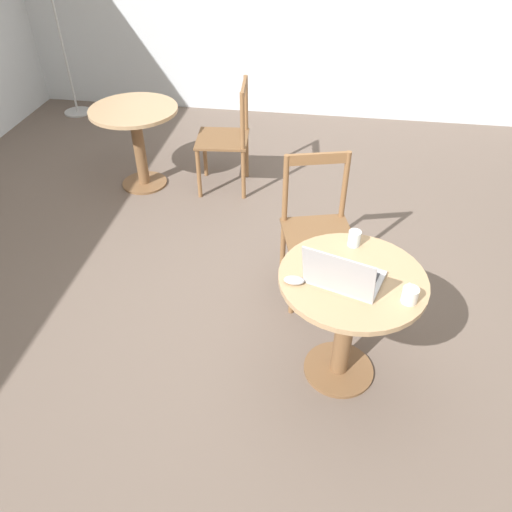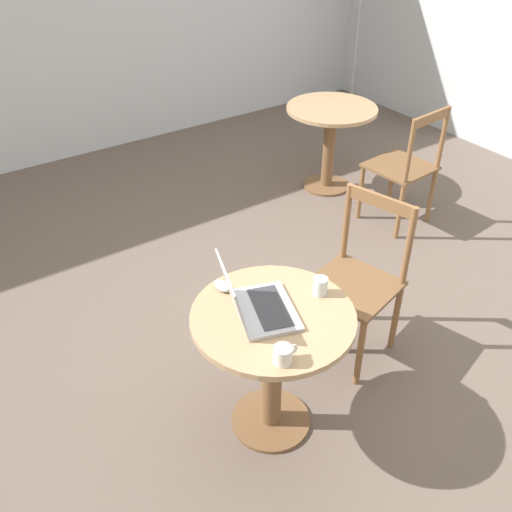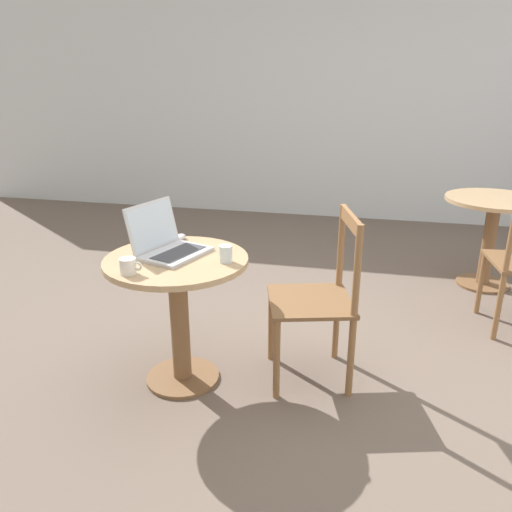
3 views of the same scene
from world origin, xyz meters
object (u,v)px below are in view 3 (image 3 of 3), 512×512
object	(u,v)px
chair_near_right	(319,300)
drinking_glass	(226,254)
cafe_table_mid	(492,222)
mug	(128,266)
laptop	(168,244)
cafe_table_near	(178,292)
mouse	(180,237)

from	to	relation	value
chair_near_right	drinking_glass	world-z (taller)	chair_near_right
cafe_table_mid	mug	xyz separation A→B (m)	(-2.01, -2.05, 0.23)
laptop	cafe_table_near	bearing A→B (deg)	-40.14
cafe_table_near	chair_near_right	distance (m)	0.74
chair_near_right	mug	distance (m)	1.00
mouse	mug	world-z (taller)	mug
mouse	mug	bearing A→B (deg)	-94.91
mouse	mug	xyz separation A→B (m)	(-0.05, -0.54, 0.02)
drinking_glass	cafe_table_mid	bearing A→B (deg)	48.07
chair_near_right	drinking_glass	bearing A→B (deg)	-156.35
drinking_glass	cafe_table_near	bearing A→B (deg)	179.67
laptop	drinking_glass	world-z (taller)	laptop
cafe_table_near	mug	distance (m)	0.36
chair_near_right	drinking_glass	xyz separation A→B (m)	(-0.45, -0.20, 0.29)
drinking_glass	mug	bearing A→B (deg)	-147.57
cafe_table_mid	mouse	size ratio (longest dim) A/B	7.36
laptop	mug	world-z (taller)	laptop
cafe_table_mid	laptop	world-z (taller)	laptop
chair_near_right	laptop	xyz separation A→B (m)	(-0.77, -0.14, 0.30)
cafe_table_mid	drinking_glass	bearing A→B (deg)	-131.93
mouse	drinking_glass	xyz separation A→B (m)	(0.35, -0.28, 0.03)
mug	drinking_glass	distance (m)	0.47
mouse	drinking_glass	world-z (taller)	drinking_glass
cafe_table_near	drinking_glass	bearing A→B (deg)	-0.33
chair_near_right	laptop	world-z (taller)	laptop
cafe_table_near	drinking_glass	xyz separation A→B (m)	(0.26, -0.00, 0.23)
cafe_table_mid	mouse	bearing A→B (deg)	-142.41
cafe_table_mid	mouse	world-z (taller)	mouse
cafe_table_near	cafe_table_mid	size ratio (longest dim) A/B	1.00
chair_near_right	mug	xyz separation A→B (m)	(-0.85, -0.45, 0.29)
chair_near_right	cafe_table_near	bearing A→B (deg)	-164.68
cafe_table_near	chair_near_right	xyz separation A→B (m)	(0.71, 0.20, -0.06)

